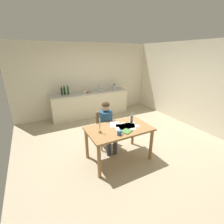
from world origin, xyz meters
TOP-DOWN VIEW (x-y plane):
  - ground_plane at (0.00, 0.00)m, footprint 5.20×5.20m
  - wall_back at (0.00, 2.60)m, footprint 5.20×0.12m
  - wall_right at (2.60, 0.00)m, footprint 0.12×5.20m
  - kitchen_counter at (0.00, 2.24)m, footprint 2.88×0.64m
  - dining_table at (-0.39, -0.56)m, footprint 1.35×0.82m
  - chair_at_table at (-0.42, 0.09)m, footprint 0.43×0.43m
  - person_seated at (-0.43, -0.06)m, footprint 0.34×0.61m
  - coffee_mug at (-0.54, -0.82)m, footprint 0.12×0.08m
  - candlestick at (-0.83, -0.57)m, footprint 0.06×0.06m
  - book_magazine at (-0.34, -0.78)m, footprint 0.25×0.24m
  - paper_letter at (-0.38, -0.36)m, footprint 0.32×0.36m
  - paper_bill at (-0.28, -0.54)m, footprint 0.27×0.34m
  - paper_envelope at (-0.14, -0.61)m, footprint 0.32×0.36m
  - paper_receipt at (-0.34, -0.54)m, footprint 0.32×0.36m
  - paper_notice at (-0.05, -0.55)m, footprint 0.21×0.30m
  - paper_flyer at (-0.18, -0.53)m, footprint 0.33×0.36m
  - wine_bottle_on_table at (-0.02, -0.48)m, footprint 0.06×0.06m
  - sink_unit at (0.43, 2.24)m, footprint 0.36×0.36m
  - bottle_oil at (-0.99, 2.28)m, footprint 0.06×0.06m
  - bottle_vinegar at (-0.90, 2.28)m, footprint 0.07×0.07m
  - bottle_wine_red at (-0.78, 2.27)m, footprint 0.07×0.07m
  - mixing_bowl at (-0.14, 2.24)m, footprint 0.25×0.25m
  - stovetop_kettle at (0.99, 2.24)m, footprint 0.18×0.18m
  - wine_glass_near_sink at (0.06, 2.39)m, footprint 0.07×0.07m
  - wine_glass_by_kettle at (-0.06, 2.39)m, footprint 0.07×0.07m
  - wine_glass_back_left at (-0.14, 2.39)m, footprint 0.07×0.07m
  - teacup_on_counter at (-0.26, 2.09)m, footprint 0.12×0.08m

SIDE VIEW (x-z plane):
  - ground_plane at x=0.00m, z-range -0.04..0.00m
  - kitchen_counter at x=0.00m, z-range 0.00..0.90m
  - chair_at_table at x=-0.42m, z-range 0.06..0.94m
  - dining_table at x=-0.39m, z-range 0.27..1.02m
  - person_seated at x=-0.43m, z-range 0.08..1.28m
  - paper_letter at x=-0.38m, z-range 0.76..0.76m
  - paper_bill at x=-0.28m, z-range 0.76..0.76m
  - paper_envelope at x=-0.14m, z-range 0.76..0.76m
  - paper_receipt at x=-0.34m, z-range 0.76..0.76m
  - paper_notice at x=-0.05m, z-range 0.76..0.76m
  - paper_flyer at x=-0.18m, z-range 0.76..0.76m
  - book_magazine at x=-0.34m, z-range 0.76..0.77m
  - coffee_mug at x=-0.54m, z-range 0.76..0.84m
  - candlestick at x=-0.83m, z-range 0.69..1.00m
  - wine_bottle_on_table at x=-0.02m, z-range 0.74..0.98m
  - sink_unit at x=0.43m, z-range 0.80..1.04m
  - teacup_on_counter at x=-0.26m, z-range 0.90..0.99m
  - mixing_bowl at x=-0.14m, z-range 0.90..1.01m
  - stovetop_kettle at x=0.99m, z-range 0.89..1.11m
  - wine_glass_near_sink at x=0.06m, z-range 0.93..1.09m
  - wine_glass_by_kettle at x=-0.06m, z-range 0.93..1.09m
  - wine_glass_back_left at x=-0.14m, z-range 0.93..1.09m
  - bottle_oil at x=-0.99m, z-range 0.88..1.17m
  - bottle_vinegar at x=-0.90m, z-range 0.88..1.19m
  - bottle_wine_red at x=-0.78m, z-range 0.88..1.19m
  - wall_back at x=0.00m, z-range 0.00..2.60m
  - wall_right at x=2.60m, z-range 0.00..2.60m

